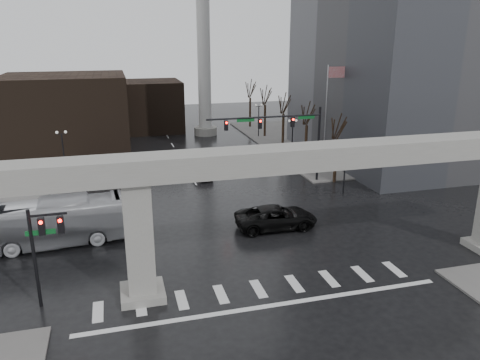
% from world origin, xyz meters
% --- Properties ---
extents(ground, '(160.00, 160.00, 0.00)m').
position_xyz_m(ground, '(0.00, 0.00, 0.00)').
color(ground, black).
rests_on(ground, ground).
extents(sidewalk_ne, '(28.00, 36.00, 0.15)m').
position_xyz_m(sidewalk_ne, '(26.00, 36.00, 0.07)').
color(sidewalk_ne, slate).
rests_on(sidewalk_ne, ground).
extents(elevated_guideway, '(48.00, 2.60, 8.70)m').
position_xyz_m(elevated_guideway, '(1.26, 0.00, 6.88)').
color(elevated_guideway, gray).
rests_on(elevated_guideway, ground).
extents(building_far_left, '(16.00, 14.00, 10.00)m').
position_xyz_m(building_far_left, '(-14.00, 42.00, 5.00)').
color(building_far_left, black).
rests_on(building_far_left, ground).
extents(building_far_mid, '(10.00, 10.00, 8.00)m').
position_xyz_m(building_far_mid, '(-2.00, 52.00, 4.00)').
color(building_far_mid, black).
rests_on(building_far_mid, ground).
extents(smokestack, '(3.60, 3.60, 30.00)m').
position_xyz_m(smokestack, '(6.00, 46.00, 13.35)').
color(smokestack, '#BBBAB6').
rests_on(smokestack, ground).
extents(signal_mast_arm, '(12.12, 0.43, 8.00)m').
position_xyz_m(signal_mast_arm, '(8.99, 18.80, 5.83)').
color(signal_mast_arm, black).
rests_on(signal_mast_arm, ground).
extents(signal_left_pole, '(2.30, 0.30, 6.00)m').
position_xyz_m(signal_left_pole, '(-12.25, 0.50, 4.07)').
color(signal_left_pole, black).
rests_on(signal_left_pole, ground).
extents(flagpole_assembly, '(2.06, 0.12, 12.00)m').
position_xyz_m(flagpole_assembly, '(15.29, 22.00, 7.53)').
color(flagpole_assembly, silver).
rests_on(flagpole_assembly, ground).
extents(lamp_right_0, '(1.22, 0.32, 5.11)m').
position_xyz_m(lamp_right_0, '(13.50, 14.00, 3.47)').
color(lamp_right_0, black).
rests_on(lamp_right_0, ground).
extents(lamp_right_1, '(1.22, 0.32, 5.11)m').
position_xyz_m(lamp_right_1, '(13.50, 28.00, 3.47)').
color(lamp_right_1, black).
rests_on(lamp_right_1, ground).
extents(lamp_right_2, '(1.22, 0.32, 5.11)m').
position_xyz_m(lamp_right_2, '(13.50, 42.00, 3.47)').
color(lamp_right_2, black).
rests_on(lamp_right_2, ground).
extents(lamp_left_0, '(1.22, 0.32, 5.11)m').
position_xyz_m(lamp_left_0, '(-13.50, 14.00, 3.47)').
color(lamp_left_0, black).
rests_on(lamp_left_0, ground).
extents(lamp_left_1, '(1.22, 0.32, 5.11)m').
position_xyz_m(lamp_left_1, '(-13.50, 28.00, 3.47)').
color(lamp_left_1, black).
rests_on(lamp_left_1, ground).
extents(lamp_left_2, '(1.22, 0.32, 5.11)m').
position_xyz_m(lamp_left_2, '(-13.50, 42.00, 3.47)').
color(lamp_left_2, black).
rests_on(lamp_left_2, ground).
extents(tree_right_0, '(1.09, 1.58, 7.50)m').
position_xyz_m(tree_right_0, '(14.53, 18.02, 2.79)').
color(tree_right_0, black).
rests_on(tree_right_0, ground).
extents(tree_right_1, '(1.09, 1.61, 7.67)m').
position_xyz_m(tree_right_1, '(14.53, 26.02, 2.85)').
color(tree_right_1, black).
rests_on(tree_right_1, ground).
extents(tree_right_2, '(1.10, 1.63, 7.85)m').
position_xyz_m(tree_right_2, '(14.53, 34.02, 2.91)').
color(tree_right_2, black).
rests_on(tree_right_2, ground).
extents(tree_right_3, '(1.11, 1.66, 8.02)m').
position_xyz_m(tree_right_3, '(14.53, 42.02, 2.98)').
color(tree_right_3, black).
rests_on(tree_right_3, ground).
extents(tree_right_4, '(1.12, 1.69, 8.19)m').
position_xyz_m(tree_right_4, '(14.53, 50.02, 3.04)').
color(tree_right_4, black).
rests_on(tree_right_4, ground).
extents(pickup_truck, '(6.76, 3.28, 1.85)m').
position_xyz_m(pickup_truck, '(4.28, 7.81, 0.93)').
color(pickup_truck, black).
rests_on(pickup_truck, ground).
extents(city_bus, '(12.92, 3.78, 3.55)m').
position_xyz_m(city_bus, '(-13.17, 9.21, 1.78)').
color(city_bus, '#BABBC0').
rests_on(city_bus, ground).
extents(far_car, '(2.22, 4.12, 1.33)m').
position_xyz_m(far_car, '(0.96, 22.95, 0.67)').
color(far_car, black).
rests_on(far_car, ground).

